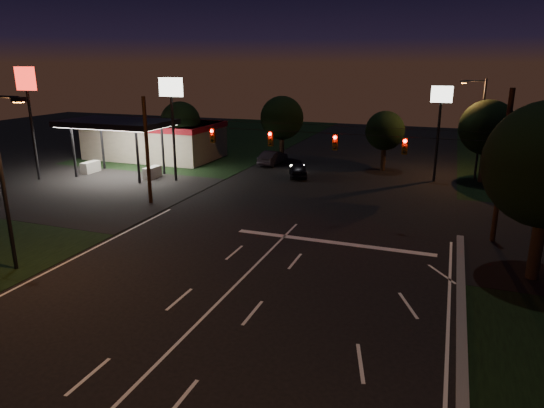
% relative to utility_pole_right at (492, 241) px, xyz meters
% --- Properties ---
extents(ground, '(140.00, 140.00, 0.00)m').
position_rel_utility_pole_right_xyz_m(ground, '(-12.00, -15.00, 0.00)').
color(ground, black).
rests_on(ground, ground).
extents(cross_street_left, '(20.00, 16.00, 0.02)m').
position_rel_utility_pole_right_xyz_m(cross_street_left, '(-32.00, 1.00, 0.00)').
color(cross_street_left, black).
rests_on(cross_street_left, ground).
extents(stop_bar, '(12.00, 0.50, 0.01)m').
position_rel_utility_pole_right_xyz_m(stop_bar, '(-9.00, -3.50, 0.01)').
color(stop_bar, silver).
rests_on(stop_bar, ground).
extents(utility_pole_right, '(0.30, 0.30, 9.00)m').
position_rel_utility_pole_right_xyz_m(utility_pole_right, '(0.00, 0.00, 0.00)').
color(utility_pole_right, black).
rests_on(utility_pole_right, ground).
extents(utility_pole_left, '(0.28, 0.28, 8.00)m').
position_rel_utility_pole_right_xyz_m(utility_pole_left, '(-24.00, 0.00, 0.00)').
color(utility_pole_left, black).
rests_on(utility_pole_left, ground).
extents(signal_span, '(24.00, 0.40, 1.56)m').
position_rel_utility_pole_right_xyz_m(signal_span, '(-12.00, -0.04, 5.50)').
color(signal_span, black).
rests_on(signal_span, ground).
extents(gas_station, '(14.20, 16.10, 5.25)m').
position_rel_utility_pole_right_xyz_m(gas_station, '(-33.86, 15.39, 2.38)').
color(gas_station, gray).
rests_on(gas_station, ground).
extents(pole_sign_left_near, '(2.20, 0.30, 9.10)m').
position_rel_utility_pole_right_xyz_m(pole_sign_left_near, '(-26.00, 7.00, 6.98)').
color(pole_sign_left_near, black).
rests_on(pole_sign_left_near, ground).
extents(pole_sign_left_far, '(2.00, 0.30, 10.00)m').
position_rel_utility_pole_right_xyz_m(pole_sign_left_far, '(-38.00, 3.00, 7.61)').
color(pole_sign_left_far, black).
rests_on(pole_sign_left_far, ground).
extents(pole_sign_right, '(1.80, 0.30, 8.40)m').
position_rel_utility_pole_right_xyz_m(pole_sign_right, '(-4.00, 15.00, 6.24)').
color(pole_sign_right, black).
rests_on(pole_sign_right, ground).
extents(street_light_left, '(2.20, 0.35, 9.00)m').
position_rel_utility_pole_right_xyz_m(street_light_left, '(-23.24, -13.00, 5.24)').
color(street_light_left, black).
rests_on(street_light_left, ground).
extents(street_light_right_far, '(2.20, 0.35, 9.00)m').
position_rel_utility_pole_right_xyz_m(street_light_right_far, '(-0.76, 17.00, 5.24)').
color(street_light_right_far, black).
rests_on(street_light_right_far, ground).
extents(tree_far_a, '(4.20, 4.20, 6.42)m').
position_rel_utility_pole_right_xyz_m(tree_far_a, '(-29.98, 15.12, 4.26)').
color(tree_far_a, black).
rests_on(tree_far_a, ground).
extents(tree_far_b, '(4.60, 4.60, 6.98)m').
position_rel_utility_pole_right_xyz_m(tree_far_b, '(-19.98, 19.13, 4.61)').
color(tree_far_b, black).
rests_on(tree_far_b, ground).
extents(tree_far_c, '(3.80, 3.80, 5.86)m').
position_rel_utility_pole_right_xyz_m(tree_far_c, '(-8.98, 18.10, 3.90)').
color(tree_far_c, black).
rests_on(tree_far_c, ground).
extents(tree_far_d, '(4.80, 4.80, 7.30)m').
position_rel_utility_pole_right_xyz_m(tree_far_d, '(0.02, 16.13, 4.83)').
color(tree_far_d, black).
rests_on(tree_far_d, ground).
extents(car_oncoming_a, '(2.85, 4.27, 1.35)m').
position_rel_utility_pole_right_xyz_m(car_oncoming_a, '(-16.03, 12.29, 0.67)').
color(car_oncoming_a, black).
rests_on(car_oncoming_a, ground).
extents(car_oncoming_b, '(1.95, 4.57, 1.47)m').
position_rel_utility_pole_right_xyz_m(car_oncoming_b, '(-20.29, 16.95, 0.73)').
color(car_oncoming_b, black).
rests_on(car_oncoming_b, ground).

